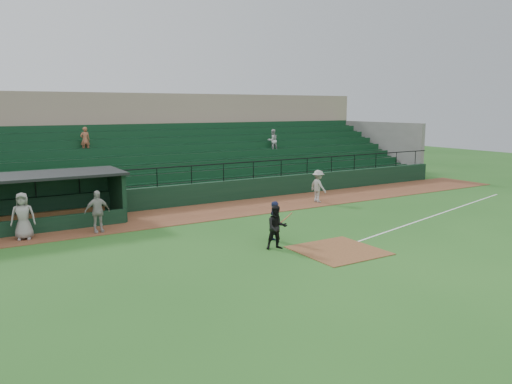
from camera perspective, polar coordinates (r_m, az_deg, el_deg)
ground at (r=20.08m, az=7.51°, el=-5.99°), size 90.00×90.00×0.00m
warning_track at (r=26.59m, az=-3.38°, el=-2.02°), size 40.00×4.00×0.03m
home_plate_dirt at (r=19.34m, az=9.38°, el=-6.60°), size 3.00×3.00×0.03m
foul_line at (r=26.46m, az=19.46°, el=-2.64°), size 17.49×4.44×0.01m
stadium_structure at (r=33.88m, az=-10.20°, el=4.28°), size 38.00×13.08×6.40m
dugout at (r=25.00m, az=-25.33°, el=-0.61°), size 8.90×3.20×2.42m
batter_at_plate at (r=20.29m, az=2.22°, el=-3.33°), size 1.00×0.67×1.65m
umpire at (r=19.14m, az=2.39°, el=-4.06°), size 0.99×0.87×1.70m
runner at (r=28.67m, az=7.12°, el=0.67°), size 0.72×1.21×1.84m
dugout_player_a at (r=22.61m, az=-17.67°, el=-2.13°), size 1.08×0.46×1.83m
dugout_player_b at (r=22.50m, az=-25.08°, el=-2.50°), size 1.07×0.82×1.94m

